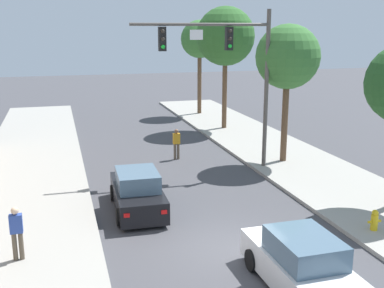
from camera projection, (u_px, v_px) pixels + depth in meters
name	position (u px, v px, depth m)	size (l,w,h in m)	color
ground_plane	(234.00, 250.00, 14.95)	(120.00, 120.00, 0.00)	#424247
sidewalk_left	(15.00, 276.00, 13.20)	(5.00, 60.00, 0.15)	#99968E
traffic_signal_mast	(231.00, 60.00, 21.86)	(6.59, 0.38, 7.50)	#514C47
car_lead_black	(137.00, 193.00, 18.00)	(1.94, 4.29, 1.60)	black
car_following_white	(301.00, 265.00, 12.48)	(1.87, 4.25, 1.60)	silver
pedestrian_sidewalk_left_walker	(17.00, 231.00, 13.79)	(0.36, 0.22, 1.64)	brown
pedestrian_crossing_road	(177.00, 143.00, 25.05)	(0.36, 0.22, 1.64)	brown
fire_hydrant	(375.00, 220.00, 15.97)	(0.48, 0.24, 0.72)	gold
street_tree_second	(288.00, 58.00, 23.25)	(3.18, 3.18, 6.87)	brown
street_tree_third	(225.00, 37.00, 31.13)	(3.87, 3.87, 8.06)	brown
street_tree_farthest	(200.00, 40.00, 36.79)	(2.93, 2.93, 7.29)	brown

